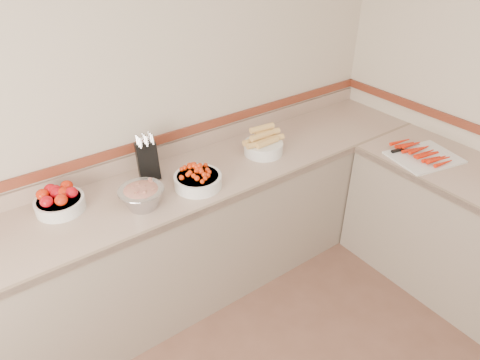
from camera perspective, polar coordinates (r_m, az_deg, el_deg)
back_wall at (r=2.69m, az=-14.52°, el=9.12°), size 4.00×0.00×4.00m
counter_back at (r=2.87m, az=-9.62°, el=-8.56°), size 4.00×0.65×1.08m
knife_block at (r=2.68m, az=-12.24°, el=2.66°), size 0.16×0.18×0.30m
tomato_bowl at (r=2.56m, az=-22.97°, el=-2.51°), size 0.27×0.27×0.13m
cherry_tomato_bowl at (r=2.57m, az=-5.65°, el=0.18°), size 0.29×0.29×0.16m
corn_bowl at (r=2.92m, az=3.13°, el=4.74°), size 0.30×0.27×0.20m
rhubarb_bowl at (r=2.43m, az=-12.96°, el=-2.06°), size 0.26×0.26×0.15m
cutting_board at (r=3.13m, az=23.16°, el=3.13°), size 0.49×0.43×0.06m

